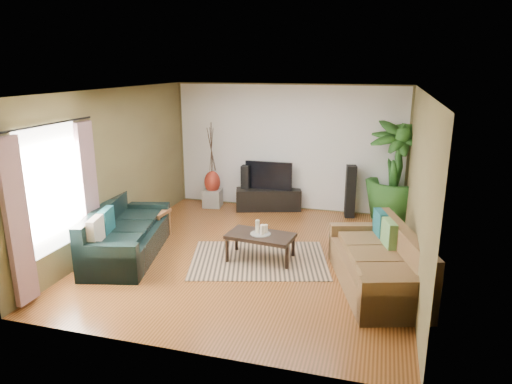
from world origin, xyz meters
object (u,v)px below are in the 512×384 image
(potted_plant, at_px, (396,171))
(side_table, at_px, (154,224))
(coffee_table, at_px, (260,247))
(tv_stand, at_px, (268,199))
(speaker_right, at_px, (350,192))
(vase, at_px, (212,182))
(television, at_px, (269,175))
(sofa_left, at_px, (128,231))
(speaker_left, at_px, (246,187))
(sofa_right, at_px, (376,259))
(pedestal, at_px, (213,198))

(potted_plant, bearing_deg, side_table, -152.80)
(coffee_table, height_order, tv_stand, tv_stand)
(speaker_right, height_order, potted_plant, potted_plant)
(potted_plant, xyz_separation_m, vase, (-3.87, -0.10, -0.46))
(television, bearing_deg, sofa_left, -118.50)
(television, distance_m, speaker_left, 0.58)
(coffee_table, distance_m, side_table, 2.18)
(speaker_left, bearing_deg, sofa_right, -47.23)
(sofa_right, relative_size, speaker_right, 1.94)
(speaker_right, relative_size, vase, 2.21)
(sofa_right, relative_size, pedestal, 5.50)
(sofa_left, distance_m, coffee_table, 2.22)
(sofa_left, relative_size, sofa_right, 1.02)
(coffee_table, bearing_deg, pedestal, 132.72)
(television, relative_size, speaker_right, 0.94)
(side_table, bearing_deg, potted_plant, 27.20)
(sofa_left, height_order, pedestal, sofa_left)
(sofa_right, height_order, tv_stand, sofa_right)
(sofa_right, distance_m, television, 3.89)
(sofa_right, relative_size, coffee_table, 2.00)
(coffee_table, relative_size, pedestal, 2.75)
(tv_stand, height_order, vase, vase)
(sofa_right, bearing_deg, pedestal, -146.60)
(coffee_table, xyz_separation_m, side_table, (-2.14, 0.44, 0.04))
(side_table, bearing_deg, sofa_left, -91.69)
(coffee_table, relative_size, side_table, 2.08)
(vase, relative_size, side_table, 0.97)
(tv_stand, bearing_deg, sofa_right, -69.38)
(speaker_left, distance_m, side_table, 2.40)
(sofa_left, bearing_deg, pedestal, -20.61)
(coffee_table, height_order, vase, vase)
(television, height_order, potted_plant, potted_plant)
(sofa_right, bearing_deg, speaker_right, 173.99)
(sofa_right, height_order, vase, sofa_right)
(speaker_left, xyz_separation_m, pedestal, (-0.76, -0.04, -0.29))
(sofa_left, bearing_deg, vase, -20.61)
(tv_stand, distance_m, potted_plant, 2.73)
(tv_stand, xyz_separation_m, television, (0.00, 0.00, 0.54))
(sofa_left, xyz_separation_m, vase, (0.38, 2.92, 0.14))
(coffee_table, bearing_deg, sofa_left, -161.84)
(sofa_left, distance_m, tv_stand, 3.45)
(speaker_left, height_order, speaker_right, speaker_right)
(television, bearing_deg, vase, -175.30)
(sofa_right, xyz_separation_m, side_table, (-3.97, 0.91, -0.17))
(potted_plant, bearing_deg, sofa_left, -144.57)
(tv_stand, distance_m, vase, 1.31)
(sofa_right, distance_m, potted_plant, 3.15)
(speaker_left, relative_size, side_table, 1.91)
(coffee_table, relative_size, speaker_right, 0.97)
(potted_plant, distance_m, side_table, 4.82)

